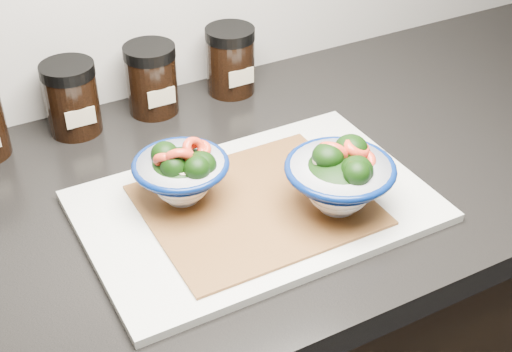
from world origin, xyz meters
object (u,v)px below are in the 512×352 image
bowl_left (182,173)px  bowl_right (341,178)px  spice_jar_b (72,98)px  spice_jar_d (231,60)px  cutting_board (256,206)px  spice_jar_c (152,79)px

bowl_left → bowl_right: bowl_right is taller
spice_jar_b → spice_jar_d: size_ratio=1.00×
bowl_right → spice_jar_d: (0.03, 0.37, -0.00)m
cutting_board → spice_jar_c: (-0.02, 0.31, 0.05)m
bowl_left → spice_jar_c: bearing=76.7°
cutting_board → spice_jar_b: (-0.15, 0.31, 0.05)m
bowl_left → spice_jar_c: size_ratio=1.12×
bowl_left → bowl_right: bearing=-33.1°
cutting_board → spice_jar_d: bearing=68.8°
spice_jar_b → cutting_board: bearing=-64.3°
bowl_left → spice_jar_d: size_ratio=1.12×
bowl_left → spice_jar_b: bearing=104.6°
spice_jar_c → spice_jar_d: bearing=0.0°
cutting_board → spice_jar_c: size_ratio=3.98×
spice_jar_b → bowl_right: bearing=-57.3°
cutting_board → spice_jar_b: size_ratio=3.98×
bowl_right → spice_jar_b: bowl_right is taller
cutting_board → spice_jar_c: bearing=93.7°
bowl_left → spice_jar_c: (0.06, 0.26, 0.00)m
cutting_board → bowl_left: (-0.08, 0.05, 0.05)m
spice_jar_c → bowl_right: bearing=-73.7°
cutting_board → spice_jar_c: 0.31m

